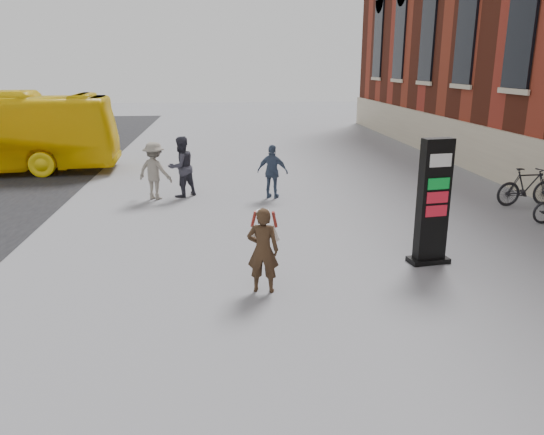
{
  "coord_description": "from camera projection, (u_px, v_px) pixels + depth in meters",
  "views": [
    {
      "loc": [
        -0.32,
        -9.22,
        4.02
      ],
      "look_at": [
        0.66,
        0.75,
        1.11
      ],
      "focal_mm": 35.0,
      "sensor_mm": 36.0,
      "label": 1
    }
  ],
  "objects": [
    {
      "name": "ground",
      "position": [
        241.0,
        286.0,
        9.96
      ],
      "size": [
        100.0,
        100.0,
        0.0
      ],
      "primitive_type": "plane",
      "color": "#9E9EA3"
    },
    {
      "name": "info_pylon",
      "position": [
        433.0,
        202.0,
        10.81
      ],
      "size": [
        0.89,
        0.54,
        2.61
      ],
      "rotation": [
        0.0,
        0.0,
        0.15
      ],
      "color": "black",
      "rests_on": "ground"
    },
    {
      "name": "woman",
      "position": [
        263.0,
        249.0,
        9.54
      ],
      "size": [
        0.67,
        0.63,
        1.59
      ],
      "rotation": [
        0.0,
        0.0,
        2.95
      ],
      "color": "#352213",
      "rests_on": "ground"
    },
    {
      "name": "pedestrian_a",
      "position": [
        181.0,
        167.0,
        16.49
      ],
      "size": [
        1.16,
        1.13,
        1.89
      ],
      "primitive_type": "imported",
      "rotation": [
        0.0,
        0.0,
        3.83
      ],
      "color": "#31303B",
      "rests_on": "ground"
    },
    {
      "name": "pedestrian_b",
      "position": [
        155.0,
        171.0,
        16.17
      ],
      "size": [
        1.31,
        1.11,
        1.76
      ],
      "primitive_type": "imported",
      "rotation": [
        0.0,
        0.0,
        2.65
      ],
      "color": "gray",
      "rests_on": "ground"
    },
    {
      "name": "pedestrian_c",
      "position": [
        273.0,
        172.0,
        16.3
      ],
      "size": [
        1.05,
        0.74,
        1.66
      ],
      "primitive_type": "imported",
      "rotation": [
        0.0,
        0.0,
        2.75
      ],
      "color": "#3E4E68",
      "rests_on": "ground"
    },
    {
      "name": "bike_7",
      "position": [
        527.0,
        187.0,
        15.51
      ],
      "size": [
        1.9,
        0.64,
        1.13
      ],
      "primitive_type": "imported",
      "rotation": [
        0.0,
        0.0,
        1.63
      ],
      "color": "black",
      "rests_on": "ground"
    }
  ]
}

